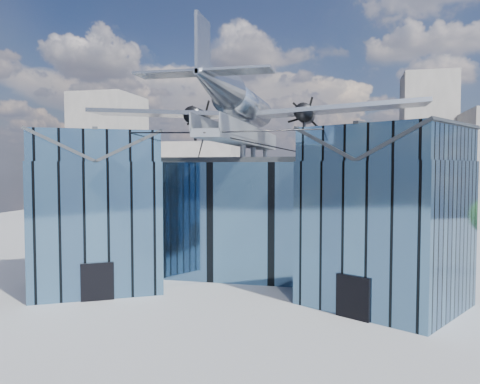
# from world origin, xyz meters

# --- Properties ---
(ground_plane) EXTENTS (120.00, 120.00, 0.00)m
(ground_plane) POSITION_xyz_m (0.00, 0.00, 0.00)
(ground_plane) COLOR gray
(museum) EXTENTS (32.88, 24.50, 17.60)m
(museum) POSITION_xyz_m (0.00, 5.82, 5.54)
(museum) COLOR #476D90
(museum) RESTS_ON ground
(bg_towers) EXTENTS (77.00, 24.50, 26.00)m
(bg_towers) POSITION_xyz_m (1.45, 50.49, 10.01)
(bg_towers) COLOR gray
(bg_towers) RESTS_ON ground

